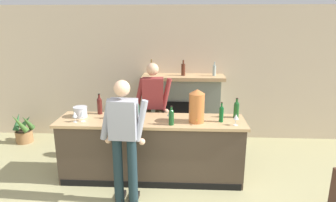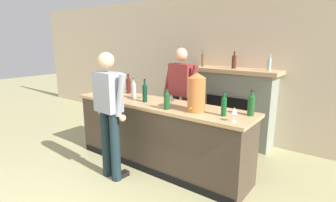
{
  "view_description": "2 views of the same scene",
  "coord_description": "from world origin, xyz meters",
  "px_view_note": "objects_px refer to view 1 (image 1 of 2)",
  "views": [
    {
      "loc": [
        0.3,
        -2.13,
        2.48
      ],
      "look_at": [
        0.07,
        2.48,
        1.21
      ],
      "focal_mm": 32.0,
      "sensor_mm": 36.0,
      "label": 1
    },
    {
      "loc": [
        2.18,
        -0.71,
        1.89
      ],
      "look_at": [
        -0.09,
        2.31,
        1.01
      ],
      "focal_mm": 28.0,
      "sensor_mm": 36.0,
      "label": 2
    }
  ],
  "objects_px": {
    "wine_glass_back_row": "(236,117)",
    "ice_bucket_steel": "(80,112)",
    "potted_plant_corner": "(24,130)",
    "wine_bottle_chardonnay_pale": "(171,116)",
    "wine_bottle_burgundy_dark": "(236,109)",
    "wine_bottle_riesling_slim": "(100,105)",
    "copper_dispenser": "(197,106)",
    "wine_bottle_port_short": "(221,113)",
    "wine_glass_front_left": "(129,110)",
    "fireplace_stone": "(183,108)",
    "person_customer": "(124,138)",
    "wine_glass_front_right": "(75,115)",
    "wine_bottle_merlot_tall": "(118,110)",
    "wine_bottle_cabernet_heavy": "(137,111)",
    "wine_glass_near_bucket": "(170,113)",
    "wine_glass_by_dispenser": "(82,114)",
    "person_bartender": "(153,108)"
  },
  "relations": [
    {
      "from": "wine_glass_back_row",
      "to": "ice_bucket_steel",
      "type": "bearing_deg",
      "value": 173.63
    },
    {
      "from": "potted_plant_corner",
      "to": "wine_bottle_chardonnay_pale",
      "type": "height_order",
      "value": "wine_bottle_chardonnay_pale"
    },
    {
      "from": "ice_bucket_steel",
      "to": "wine_bottle_burgundy_dark",
      "type": "bearing_deg",
      "value": 2.18
    },
    {
      "from": "wine_bottle_burgundy_dark",
      "to": "wine_bottle_riesling_slim",
      "type": "xyz_separation_m",
      "value": [
        -2.18,
        0.08,
        0.01
      ]
    },
    {
      "from": "copper_dispenser",
      "to": "wine_bottle_port_short",
      "type": "distance_m",
      "value": 0.39
    },
    {
      "from": "ice_bucket_steel",
      "to": "wine_glass_front_left",
      "type": "height_order",
      "value": "wine_glass_front_left"
    },
    {
      "from": "fireplace_stone",
      "to": "copper_dispenser",
      "type": "relative_size",
      "value": 3.39
    },
    {
      "from": "person_customer",
      "to": "wine_glass_front_left",
      "type": "height_order",
      "value": "person_customer"
    },
    {
      "from": "fireplace_stone",
      "to": "person_customer",
      "type": "bearing_deg",
      "value": -108.88
    },
    {
      "from": "wine_glass_front_left",
      "to": "wine_glass_front_right",
      "type": "xyz_separation_m",
      "value": [
        -0.78,
        -0.24,
        -0.0
      ]
    },
    {
      "from": "wine_bottle_port_short",
      "to": "wine_bottle_merlot_tall",
      "type": "distance_m",
      "value": 1.57
    },
    {
      "from": "wine_bottle_cabernet_heavy",
      "to": "wine_glass_near_bucket",
      "type": "relative_size",
      "value": 1.94
    },
    {
      "from": "person_customer",
      "to": "wine_glass_front_right",
      "type": "distance_m",
      "value": 1.0
    },
    {
      "from": "fireplace_stone",
      "to": "potted_plant_corner",
      "type": "height_order",
      "value": "fireplace_stone"
    },
    {
      "from": "wine_glass_front_right",
      "to": "potted_plant_corner",
      "type": "bearing_deg",
      "value": 138.66
    },
    {
      "from": "copper_dispenser",
      "to": "wine_bottle_cabernet_heavy",
      "type": "distance_m",
      "value": 0.89
    },
    {
      "from": "wine_bottle_chardonnay_pale",
      "to": "wine_glass_front_left",
      "type": "xyz_separation_m",
      "value": [
        -0.67,
        0.29,
        -0.01
      ]
    },
    {
      "from": "ice_bucket_steel",
      "to": "wine_bottle_port_short",
      "type": "relative_size",
      "value": 0.72
    },
    {
      "from": "wine_bottle_burgundy_dark",
      "to": "wine_glass_back_row",
      "type": "relative_size",
      "value": 1.87
    },
    {
      "from": "copper_dispenser",
      "to": "wine_glass_by_dispenser",
      "type": "height_order",
      "value": "copper_dispenser"
    },
    {
      "from": "person_bartender",
      "to": "wine_glass_front_right",
      "type": "height_order",
      "value": "person_bartender"
    },
    {
      "from": "wine_bottle_riesling_slim",
      "to": "wine_glass_front_right",
      "type": "relative_size",
      "value": 2.07
    },
    {
      "from": "wine_bottle_chardonnay_pale",
      "to": "wine_bottle_port_short",
      "type": "xyz_separation_m",
      "value": [
        0.74,
        0.17,
        0.01
      ]
    },
    {
      "from": "wine_glass_by_dispenser",
      "to": "wine_bottle_chardonnay_pale",
      "type": "bearing_deg",
      "value": -3.34
    },
    {
      "from": "wine_glass_front_right",
      "to": "wine_glass_back_row",
      "type": "xyz_separation_m",
      "value": [
        2.38,
        -0.02,
        0.01
      ]
    },
    {
      "from": "wine_bottle_merlot_tall",
      "to": "wine_bottle_riesling_slim",
      "type": "distance_m",
      "value": 0.42
    },
    {
      "from": "wine_bottle_port_short",
      "to": "wine_bottle_merlot_tall",
      "type": "relative_size",
      "value": 0.96
    },
    {
      "from": "wine_bottle_burgundy_dark",
      "to": "wine_bottle_merlot_tall",
      "type": "height_order",
      "value": "wine_bottle_merlot_tall"
    },
    {
      "from": "person_bartender",
      "to": "wine_bottle_port_short",
      "type": "distance_m",
      "value": 1.29
    },
    {
      "from": "person_bartender",
      "to": "ice_bucket_steel",
      "type": "distance_m",
      "value": 1.22
    },
    {
      "from": "wine_bottle_port_short",
      "to": "person_customer",
      "type": "bearing_deg",
      "value": -154.52
    },
    {
      "from": "potted_plant_corner",
      "to": "wine_glass_by_dispenser",
      "type": "xyz_separation_m",
      "value": [
        1.78,
        -1.44,
        0.85
      ]
    },
    {
      "from": "person_customer",
      "to": "wine_bottle_cabernet_heavy",
      "type": "bearing_deg",
      "value": 82.02
    },
    {
      "from": "potted_plant_corner",
      "to": "wine_bottle_riesling_slim",
      "type": "height_order",
      "value": "wine_bottle_riesling_slim"
    },
    {
      "from": "wine_bottle_riesling_slim",
      "to": "wine_glass_back_row",
      "type": "height_order",
      "value": "wine_bottle_riesling_slim"
    },
    {
      "from": "copper_dispenser",
      "to": "wine_glass_front_right",
      "type": "xyz_separation_m",
      "value": [
        -1.81,
        -0.09,
        -0.14
      ]
    },
    {
      "from": "potted_plant_corner",
      "to": "wine_bottle_merlot_tall",
      "type": "distance_m",
      "value": 2.76
    },
    {
      "from": "wine_bottle_chardonnay_pale",
      "to": "wine_glass_front_left",
      "type": "distance_m",
      "value": 0.73
    },
    {
      "from": "wine_glass_back_row",
      "to": "potted_plant_corner",
      "type": "bearing_deg",
      "value": 159.77
    },
    {
      "from": "potted_plant_corner",
      "to": "person_customer",
      "type": "distance_m",
      "value": 3.28
    },
    {
      "from": "wine_bottle_riesling_slim",
      "to": "wine_bottle_cabernet_heavy",
      "type": "bearing_deg",
      "value": -25.61
    },
    {
      "from": "person_customer",
      "to": "person_bartender",
      "type": "bearing_deg",
      "value": 79.09
    },
    {
      "from": "wine_bottle_port_short",
      "to": "wine_glass_near_bucket",
      "type": "height_order",
      "value": "wine_bottle_port_short"
    },
    {
      "from": "wine_bottle_chardonnay_pale",
      "to": "wine_bottle_port_short",
      "type": "height_order",
      "value": "wine_bottle_port_short"
    },
    {
      "from": "person_customer",
      "to": "wine_glass_front_right",
      "type": "height_order",
      "value": "person_customer"
    },
    {
      "from": "person_customer",
      "to": "wine_glass_front_right",
      "type": "relative_size",
      "value": 10.77
    },
    {
      "from": "fireplace_stone",
      "to": "wine_glass_back_row",
      "type": "height_order",
      "value": "fireplace_stone"
    },
    {
      "from": "fireplace_stone",
      "to": "wine_bottle_chardonnay_pale",
      "type": "distance_m",
      "value": 1.84
    },
    {
      "from": "potted_plant_corner",
      "to": "wine_glass_front_right",
      "type": "relative_size",
      "value": 4.05
    },
    {
      "from": "wine_bottle_cabernet_heavy",
      "to": "wine_glass_front_right",
      "type": "height_order",
      "value": "wine_bottle_cabernet_heavy"
    }
  ]
}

